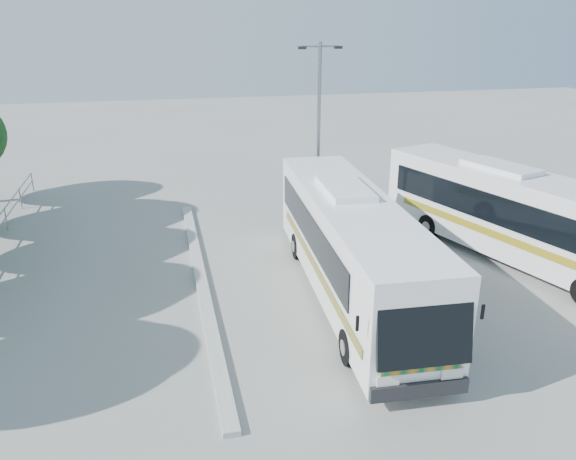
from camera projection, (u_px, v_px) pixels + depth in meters
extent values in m
plane|color=gray|center=(278.00, 300.00, 18.17)|extent=(100.00, 100.00, 0.00)
cube|color=#B2B2AD|center=(201.00, 279.00, 19.48)|extent=(0.40, 16.00, 0.15)
cylinder|color=gray|center=(29.00, 187.00, 28.62)|extent=(0.06, 0.06, 1.00)
cube|color=white|center=(351.00, 244.00, 17.90)|extent=(3.06, 11.77, 2.96)
cube|color=black|center=(425.00, 327.00, 12.38)|extent=(2.25, 0.56, 1.89)
cube|color=black|center=(310.00, 229.00, 18.11)|extent=(0.55, 9.31, 1.07)
cube|color=black|center=(383.00, 225.00, 18.51)|extent=(0.55, 9.31, 1.07)
cube|color=#0C572D|center=(315.00, 266.00, 17.63)|extent=(0.58, 10.09, 0.27)
cylinder|color=black|center=(349.00, 347.00, 14.71)|extent=(0.34, 0.99, 0.97)
cylinder|color=black|center=(427.00, 339.00, 15.06)|extent=(0.34, 0.99, 0.97)
cylinder|color=black|center=(297.00, 246.00, 21.24)|extent=(0.34, 0.99, 0.97)
cylinder|color=black|center=(353.00, 242.00, 21.59)|extent=(0.34, 0.99, 0.97)
cube|color=white|center=(516.00, 213.00, 20.75)|extent=(5.74, 11.72, 2.93)
cube|color=black|center=(482.00, 205.00, 20.51)|extent=(2.80, 8.82, 1.06)
cube|color=black|center=(526.00, 195.00, 21.67)|extent=(2.80, 8.82, 1.06)
cube|color=#0D5C0F|center=(498.00, 236.00, 20.13)|extent=(3.02, 9.54, 0.27)
cylinder|color=black|center=(429.00, 226.00, 23.33)|extent=(0.56, 1.00, 0.96)
cylinder|color=black|center=(466.00, 217.00, 24.37)|extent=(0.56, 1.00, 0.96)
cylinder|color=gray|center=(319.00, 135.00, 24.29)|extent=(0.15, 0.15, 7.68)
cylinder|color=gray|center=(320.00, 46.00, 23.00)|extent=(1.54, 0.08, 0.08)
cube|color=black|center=(302.00, 48.00, 22.85)|extent=(0.34, 0.17, 0.12)
cube|color=black|center=(338.00, 47.00, 23.17)|extent=(0.34, 0.17, 0.12)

